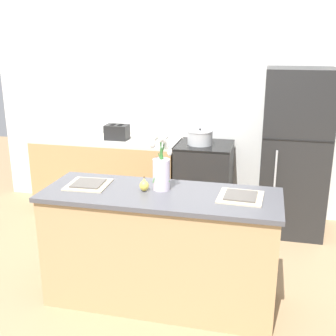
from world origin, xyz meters
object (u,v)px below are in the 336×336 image
plate_setting_left (88,184)px  toaster (117,132)px  refrigerator (294,153)px  plate_setting_right (241,197)px  pear_figurine (144,185)px  cooking_pot (200,137)px  flower_vase (161,169)px  stove_range (204,184)px

plate_setting_left → toaster: 1.61m
refrigerator → plate_setting_right: 1.63m
refrigerator → plate_setting_right: bearing=-106.2°
refrigerator → plate_setting_right: size_ratio=5.26×
toaster → pear_figurine: bearing=-63.5°
cooking_pot → plate_setting_right: bearing=-70.5°
plate_setting_right → pear_figurine: bearing=-178.5°
flower_vase → pear_figurine: flower_vase is taller
pear_figurine → refrigerator: bearing=53.4°
plate_setting_left → plate_setting_right: size_ratio=1.00×
stove_range → refrigerator: bearing=0.0°
flower_vase → plate_setting_right: (0.60, -0.04, -0.15)m
refrigerator → cooking_pot: refrigerator is taller
pear_figurine → toaster: bearing=116.5°
pear_figurine → plate_setting_right: (0.72, 0.02, -0.04)m
plate_setting_left → refrigerator: bearing=43.6°
pear_figurine → toaster: toaster is taller
pear_figurine → cooking_pot: bearing=83.7°
refrigerator → plate_setting_left: (-1.64, -1.57, 0.05)m
pear_figurine → cooking_pot: 1.58m
stove_range → plate_setting_right: plate_setting_right is taller
plate_setting_left → pear_figurine: bearing=-2.4°
stove_range → plate_setting_left: 1.78m
stove_range → cooking_pot: bearing=-161.7°
plate_setting_right → toaster: size_ratio=1.19×
flower_vase → pear_figurine: size_ratio=3.82×
stove_range → plate_setting_right: 1.71m
stove_range → plate_setting_left: plate_setting_left is taller
plate_setting_right → cooking_pot: bearing=109.5°
flower_vase → pear_figurine: (-0.12, -0.06, -0.12)m
pear_figurine → cooking_pot: (0.17, 1.57, 0.03)m
refrigerator → pear_figurine: refrigerator is taller
refrigerator → toaster: bearing=179.9°
cooking_pot → pear_figurine: bearing=-96.3°
refrigerator → pear_figurine: bearing=-126.6°
pear_figurine → plate_setting_left: (-0.46, 0.02, -0.04)m
plate_setting_left → stove_range: bearing=66.1°
pear_figurine → toaster: size_ratio=0.42×
plate_setting_left → cooking_pot: size_ratio=1.18×
flower_vase → plate_setting_left: 0.61m
plate_setting_left → toaster: (-0.33, 1.57, 0.07)m
refrigerator → flower_vase: refrigerator is taller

